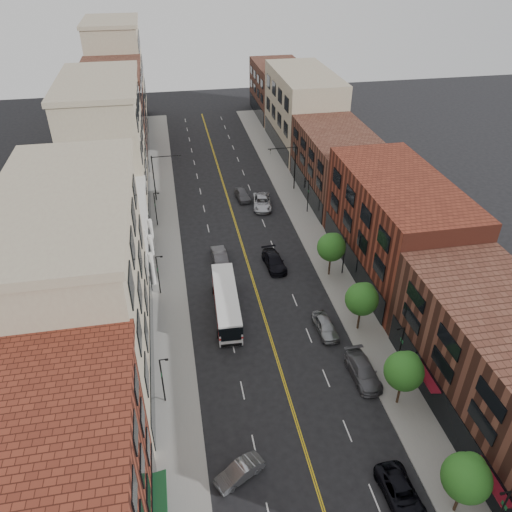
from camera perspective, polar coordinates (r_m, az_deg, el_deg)
ground at (r=43.21m, az=5.96°, el=-22.12°), size 220.00×220.00×0.00m
sidewalk_left at (r=68.06m, az=-10.25°, el=1.46°), size 4.00×110.00×0.15m
sidewalk_right at (r=70.53m, az=6.16°, el=3.06°), size 4.00×110.00×0.15m
bldg_l_tanoffice at (r=45.57m, az=-19.20°, el=-4.33°), size 10.00×22.00×18.00m
bldg_l_white at (r=63.16m, az=-16.80°, el=1.94°), size 10.00×14.00×8.00m
bldg_l_far_a at (r=76.34m, az=-16.62°, el=11.73°), size 10.00×20.00×18.00m
bldg_l_far_b at (r=95.67m, az=-15.75°, el=15.21°), size 10.00×20.00×15.00m
bldg_l_far_c at (r=112.35m, az=-15.50°, el=19.19°), size 10.00×16.00×20.00m
bldg_r_mid at (r=61.16m, az=15.63°, el=3.24°), size 10.00×22.00×12.00m
bldg_r_far_a at (r=78.86m, az=9.34°, el=10.22°), size 10.00×20.00×10.00m
bldg_r_far_b at (r=96.96m, az=5.38°, el=16.19°), size 10.00×22.00×14.00m
bldg_r_far_c at (r=115.99m, az=2.63°, el=18.40°), size 10.00×18.00×11.00m
tree_r_0 at (r=40.02m, az=22.99°, el=-22.15°), size 3.40×3.40×5.59m
tree_r_1 at (r=45.21m, az=16.63°, el=-12.35°), size 3.40×3.40×5.59m
tree_r_2 at (r=51.84m, az=12.07°, el=-4.71°), size 3.40×3.40×5.59m
tree_r_3 at (r=59.42m, az=8.68°, el=1.12°), size 3.40×3.40×5.59m
lamp_l_1 at (r=45.07m, az=-10.62°, el=-13.56°), size 0.81×0.55×5.05m
lamp_l_2 at (r=57.29m, az=-11.09°, el=-1.90°), size 0.81×0.55×5.05m
lamp_l_3 at (r=71.02m, az=-11.39°, el=5.46°), size 0.81×0.55×5.05m
lamp_r_0 at (r=40.83m, az=26.21°, el=-24.63°), size 0.81×0.55×5.05m
lamp_r_1 at (r=49.05m, az=16.16°, el=-9.80°), size 0.81×0.55×5.05m
lamp_r_2 at (r=60.47m, az=10.01°, el=0.30°), size 0.81×0.55×5.05m
lamp_r_3 at (r=73.61m, az=5.95°, el=7.01°), size 0.81×0.55×5.05m
signal_mast_left at (r=77.52m, az=-11.12°, el=9.33°), size 4.49×0.18×7.20m
signal_mast_right at (r=79.75m, az=3.97°, el=10.58°), size 4.49×0.18×7.20m
city_bus at (r=54.33m, az=-3.42°, el=-5.18°), size 3.07×11.22×2.86m
car_angle_b at (r=41.63m, az=-1.88°, el=-23.43°), size 4.25×3.13×1.34m
car_parked_near at (r=41.99m, az=16.25°, el=-24.63°), size 2.56×5.24×1.43m
car_parked_mid at (r=48.96m, az=12.15°, el=-12.73°), size 2.39×5.51×1.58m
car_parked_far at (r=52.95m, az=7.94°, el=-7.95°), size 2.09×4.69×1.57m
car_lane_behind at (r=63.27m, az=-4.19°, el=0.05°), size 1.85×4.89×1.59m
car_lane_a at (r=62.10m, az=2.08°, el=-0.60°), size 2.60×5.51×1.55m
car_lane_b at (r=75.76m, az=0.69°, el=6.17°), size 3.47×6.17×1.63m
car_lane_c at (r=78.12m, az=-1.56°, el=7.01°), size 2.27×4.68×1.54m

